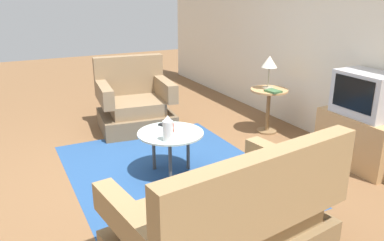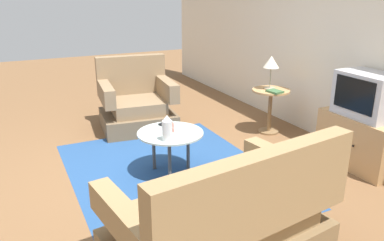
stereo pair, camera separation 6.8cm
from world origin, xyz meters
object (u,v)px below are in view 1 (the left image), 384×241
Objects in this scene: coffee_table at (171,137)px; television at (367,94)px; tv_stand at (359,140)px; mug at (170,128)px; tv_remote_dark at (165,125)px; book at (273,91)px; table_lamp at (269,63)px; couch at (229,223)px; vase at (168,129)px; side_table at (269,101)px; armchair at (135,105)px.

television is at bearing 69.46° from coffee_table.
tv_stand is 6.92× the size of mug.
television reaches higher than tv_remote_dark.
mug is (-0.73, -1.93, 0.23)m from tv_stand.
book reaches higher than tv_stand.
table_lamp is at bearing 158.07° from book.
coffee_table is at bearing 74.35° from couch.
coffee_table is 4.31× the size of tv_remote_dark.
couch is 1.28m from vase.
coffee_table is at bearing 150.36° from vase.
side_table is at bearing 74.95° from tv_remote_dark.
coffee_table is at bearing -33.66° from tv_remote_dark.
television is at bearing 11.70° from table_lamp.
tv_stand is at bearing 75.52° from vase.
book is at bearing 149.17° from armchair.
side_table is 2.90× the size of book.
tv_remote_dark is 1.63m from book.
television reaches higher than tv_stand.
couch is 2.62m from book.
tv_stand is (0.73, 1.93, -0.13)m from coffee_table.
side_table is at bearing 153.18° from book.
vase is (1.74, -0.25, 0.26)m from armchair.
tv_remote_dark is at bearing -76.71° from table_lamp.
side_table is 2.32× the size of vase.
couch reaches higher than tv_remote_dark.
vase is at bearing -46.44° from tv_remote_dark.
coffee_table is (-1.44, 0.20, 0.11)m from couch.
book is at bearing 37.59° from couch.
vase reaches higher than coffee_table.
book is (-1.14, -0.30, 0.33)m from tv_stand.
couch is 2.31m from television.
tv_remote_dark is (-0.92, -1.90, 0.19)m from tv_stand.
armchair is at bearing -122.03° from table_lamp.
tv_remote_dark is at bearing -77.64° from side_table.
couch is at bearing -71.54° from television.
tv_stand reaches higher than mug.
armchair is 1.36m from tv_remote_dark.
side_table is 0.51m from table_lamp.
vase reaches higher than tv_remote_dark.
television is at bearing 7.64° from book.
side_table reaches higher than mug.
armchair is 2.89m from tv_stand.
tv_remote_dark is (-0.19, 0.02, -0.04)m from mug.
couch reaches higher than tv_stand.
tv_stand is (-0.71, 2.12, -0.02)m from couch.
armchair is 1.89m from book.
tv_stand is 2.03× the size of table_lamp.
mug is 0.63× the size of book.
vase is (-1.24, 0.08, 0.28)m from couch.
armchair is 1.54× the size of coffee_table.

